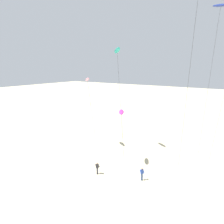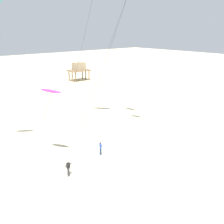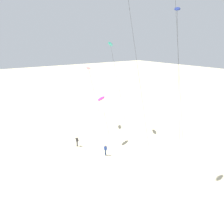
# 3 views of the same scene
# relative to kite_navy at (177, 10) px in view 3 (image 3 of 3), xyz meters

# --- Properties ---
(ground_plane) EXTENTS (260.00, 260.00, 0.00)m
(ground_plane) POSITION_rel_kite_navy_xyz_m (-6.19, -14.42, -21.17)
(ground_plane) COLOR beige
(kite_navy) EXTENTS (3.85, 7.32, 21.83)m
(kite_navy) POSITION_rel_kite_navy_xyz_m (0.00, 0.00, 0.00)
(kite_navy) COLOR navy
(kite_navy) RESTS_ON ground
(kite_teal) EXTENTS (3.62, 6.99, 17.14)m
(kite_teal) POSITION_rel_kite_navy_xyz_m (-14.52, -0.40, -4.75)
(kite_teal) COLOR teal
(kite_teal) RESTS_ON ground
(kite_pink) EXTENTS (2.78, 5.10, 12.47)m
(kite_pink) POSITION_rel_kite_navy_xyz_m (-19.21, -2.34, -9.32)
(kite_pink) COLOR pink
(kite_pink) RESTS_ON ground
(kite_magenta) EXTENTS (1.96, 3.70, 8.17)m
(kite_magenta) POSITION_rel_kite_navy_xyz_m (-10.70, -5.09, -13.33)
(kite_magenta) COLOR #D8339E
(kite_magenta) RESTS_ON ground
(kite_flyer_nearest) EXTENTS (0.57, 0.54, 1.67)m
(kite_flyer_nearest) POSITION_rel_kite_navy_xyz_m (-11.68, -9.45, -20.28)
(kite_flyer_nearest) COLOR #33333D
(kite_flyer_nearest) RESTS_ON ground
(kite_flyer_middle) EXTENTS (0.73, 0.73, 1.67)m
(kite_flyer_middle) POSITION_rel_kite_navy_xyz_m (-6.01, -7.54, -20.28)
(kite_flyer_middle) COLOR navy
(kite_flyer_middle) RESTS_ON ground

